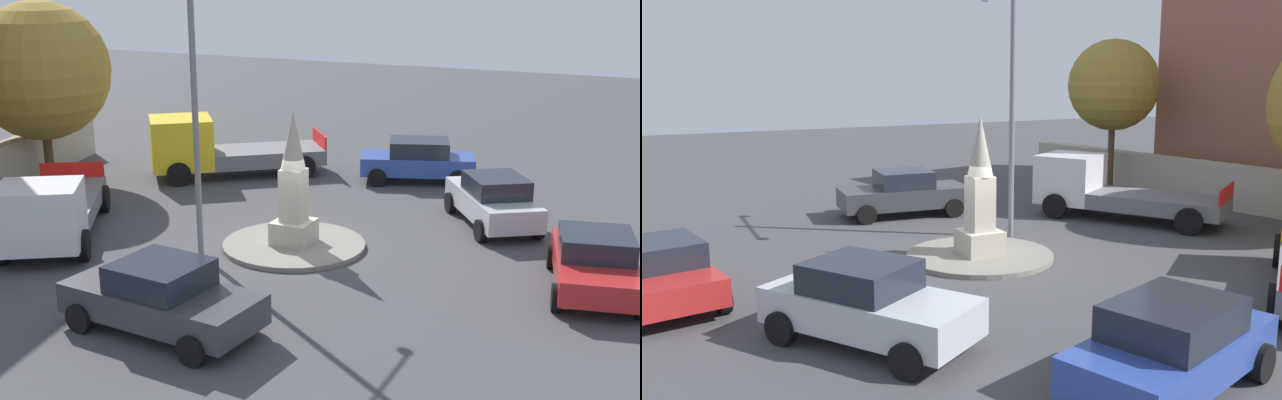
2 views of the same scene
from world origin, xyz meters
TOP-DOWN VIEW (x-y plane):
  - ground_plane at (0.00, 0.00)m, footprint 80.00×80.00m
  - traffic_island at (0.00, 0.00)m, footprint 3.92×3.92m
  - monument at (0.00, 0.00)m, footprint 1.04×1.04m
  - streetlamp at (1.70, -1.92)m, footprint 3.73×0.28m
  - car_red_waiting at (-0.22, 7.86)m, footprint 4.24×2.68m
  - car_blue_approaching at (-8.12, 0.85)m, footprint 2.94×4.32m
  - car_dark_grey_far_side at (5.92, -0.14)m, footprint 2.37×4.45m
  - car_silver_parked_left at (-4.21, 4.49)m, footprint 4.28×3.62m
  - truck_white_parked_right at (2.61, -6.16)m, footprint 6.28×5.03m
  - truck_yellow_near_island at (-5.71, -6.06)m, footprint 5.48×6.15m
  - tree_mid_cluster at (-2.55, -10.97)m, footprint 4.77×4.77m

SIDE VIEW (x-z plane):
  - ground_plane at x=0.00m, z-range 0.00..0.00m
  - traffic_island at x=0.00m, z-range 0.00..0.13m
  - car_red_waiting at x=-0.22m, z-range 0.02..1.45m
  - car_dark_grey_far_side at x=5.92m, z-range 0.00..1.56m
  - car_blue_approaching at x=-8.12m, z-range 0.03..1.54m
  - car_silver_parked_left at x=-4.21m, z-range 0.01..1.57m
  - truck_white_parked_right at x=2.61m, z-range -0.06..2.00m
  - truck_yellow_near_island at x=-5.71m, z-range -0.06..2.16m
  - monument at x=0.00m, z-range -0.14..3.52m
  - tree_mid_cluster at x=-2.55m, z-range 0.78..7.12m
  - streetlamp at x=1.70m, z-range 0.85..8.38m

